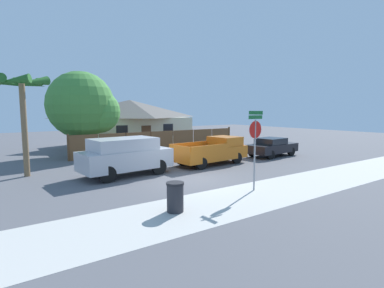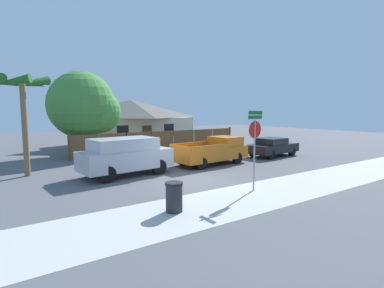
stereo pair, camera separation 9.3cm
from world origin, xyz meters
The scene contains 11 objects.
ground_plane centered at (0.00, 0.00, 0.00)m, with size 80.00×80.00×0.00m, color #56565B.
sidewalk_strip centered at (0.00, -3.60, 0.00)m, with size 36.00×3.20×0.01m.
wooden_fence centered at (3.47, 8.96, 0.85)m, with size 14.16×0.12×1.80m.
house centered at (3.63, 15.45, 2.23)m, with size 10.64×7.29×4.31m.
oak_tree centered at (-1.96, 10.58, 3.61)m, with size 5.01×4.77×6.10m.
palm_tree centered at (-6.35, 5.45, 4.31)m, with size 2.50×2.70×5.04m.
red_suv centered at (-2.17, 2.74, 1.05)m, with size 4.74×2.44×1.94m.
orange_pickup centered at (3.54, 2.76, 0.82)m, with size 4.97×2.42×1.66m.
parked_sedan centered at (9.07, 2.74, 0.70)m, with size 4.26×2.14×1.35m.
stop_sign centered at (1.12, -3.04, 2.24)m, with size 0.80×0.72×3.32m.
trash_bin centered at (-3.00, -3.42, 0.50)m, with size 0.59×0.59×0.99m.
Camera 1 is at (-8.04, -11.60, 3.35)m, focal length 28.00 mm.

